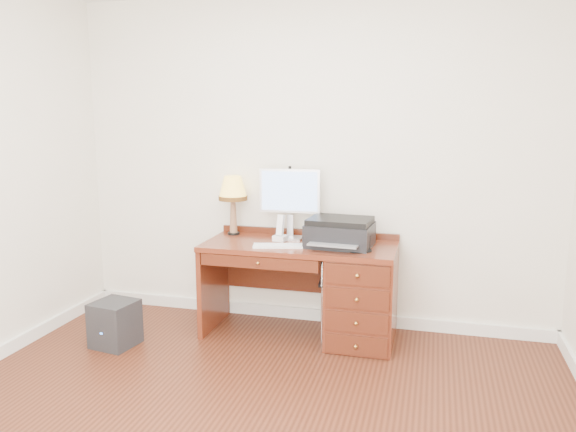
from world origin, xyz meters
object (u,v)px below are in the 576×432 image
(desk, at_px, (340,288))
(printer, at_px, (340,232))
(phone, at_px, (280,233))
(monitor, at_px, (290,195))
(equipment_box, at_px, (115,324))
(chair, at_px, (345,274))
(leg_lamp, at_px, (233,192))

(desk, bearing_deg, printer, 164.68)
(printer, height_order, phone, printer)
(printer, bearing_deg, phone, 178.27)
(printer, bearing_deg, desk, -11.16)
(monitor, distance_m, equipment_box, 1.68)
(chair, xyz_separation_m, equipment_box, (-1.67, -0.60, -0.35))
(printer, xyz_separation_m, chair, (0.04, 0.03, -0.34))
(leg_lamp, height_order, chair, leg_lamp)
(desk, relative_size, leg_lamp, 3.04)
(monitor, bearing_deg, equipment_box, -151.07)
(monitor, relative_size, printer, 1.10)
(leg_lamp, bearing_deg, desk, -11.15)
(desk, relative_size, printer, 2.92)
(printer, relative_size, phone, 2.44)
(phone, distance_m, chair, 0.60)
(monitor, relative_size, equipment_box, 1.63)
(monitor, relative_size, phone, 2.68)
(chair, height_order, equipment_box, chair)
(monitor, bearing_deg, printer, -24.22)
(chair, relative_size, equipment_box, 2.48)
(leg_lamp, xyz_separation_m, phone, (0.45, -0.13, -0.30))
(leg_lamp, bearing_deg, equipment_box, -132.41)
(chair, bearing_deg, desk, -143.43)
(monitor, bearing_deg, phone, -114.47)
(chair, bearing_deg, printer, -149.99)
(printer, relative_size, chair, 0.60)
(leg_lamp, bearing_deg, chair, -9.07)
(phone, height_order, chair, phone)
(chair, bearing_deg, phone, 171.13)
(desk, xyz_separation_m, leg_lamp, (-0.94, 0.19, 0.70))
(phone, height_order, equipment_box, phone)
(printer, distance_m, equipment_box, 1.86)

